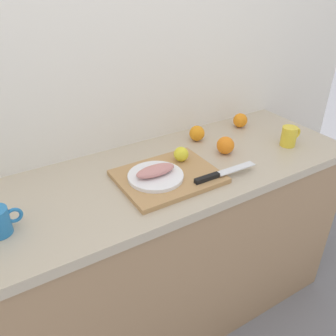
{
  "coord_description": "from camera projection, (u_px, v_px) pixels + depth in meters",
  "views": [
    {
      "loc": [
        -0.51,
        -1.07,
        1.65
      ],
      "look_at": [
        0.11,
        -0.06,
        0.95
      ],
      "focal_mm": 37.28,
      "sensor_mm": 36.0,
      "label": 1
    }
  ],
  "objects": [
    {
      "name": "white_plate",
      "position": [
        156.0,
        176.0,
        1.37
      ],
      "size": [
        0.22,
        0.22,
        0.01
      ],
      "primitive_type": "cylinder",
      "color": "white",
      "rests_on": "cutting_board"
    },
    {
      "name": "ground_plane",
      "position": [
        145.0,
        322.0,
        1.86
      ],
      "size": [
        12.0,
        12.0,
        0.0
      ],
      "primitive_type": "plane",
      "color": "slate"
    },
    {
      "name": "kitchen_counter",
      "position": [
        141.0,
        261.0,
        1.63
      ],
      "size": [
        2.0,
        0.6,
        0.9
      ],
      "color": "#9E7A56",
      "rests_on": "ground_plane"
    },
    {
      "name": "lemon_0",
      "position": [
        181.0,
        154.0,
        1.48
      ],
      "size": [
        0.06,
        0.06,
        0.06
      ],
      "primitive_type": "sphere",
      "color": "yellow",
      "rests_on": "cutting_board"
    },
    {
      "name": "orange_2",
      "position": [
        240.0,
        120.0,
        1.83
      ],
      "size": [
        0.07,
        0.07,
        0.07
      ],
      "primitive_type": "sphere",
      "color": "orange",
      "rests_on": "kitchen_counter"
    },
    {
      "name": "orange_3",
      "position": [
        197.0,
        133.0,
        1.69
      ],
      "size": [
        0.07,
        0.07,
        0.07
      ],
      "primitive_type": "sphere",
      "color": "orange",
      "rests_on": "kitchen_counter"
    },
    {
      "name": "fish_fillet",
      "position": [
        156.0,
        171.0,
        1.36
      ],
      "size": [
        0.17,
        0.07,
        0.04
      ],
      "primitive_type": "ellipsoid",
      "color": "tan",
      "rests_on": "white_plate"
    },
    {
      "name": "chef_knife",
      "position": [
        218.0,
        174.0,
        1.38
      ],
      "size": [
        0.29,
        0.04,
        0.02
      ],
      "rotation": [
        0.0,
        0.0,
        -0.02
      ],
      "color": "silver",
      "rests_on": "cutting_board"
    },
    {
      "name": "cutting_board",
      "position": [
        168.0,
        177.0,
        1.4
      ],
      "size": [
        0.4,
        0.32,
        0.02
      ],
      "primitive_type": "cube",
      "color": "tan",
      "rests_on": "kitchen_counter"
    },
    {
      "name": "coffee_mug_0",
      "position": [
        289.0,
        136.0,
        1.64
      ],
      "size": [
        0.11,
        0.07,
        0.09
      ],
      "color": "yellow",
      "rests_on": "kitchen_counter"
    },
    {
      "name": "back_wall",
      "position": [
        98.0,
        74.0,
        1.46
      ],
      "size": [
        3.2,
        0.05,
        2.5
      ],
      "primitive_type": "cube",
      "color": "white",
      "rests_on": "ground_plane"
    },
    {
      "name": "orange_0",
      "position": [
        225.0,
        145.0,
        1.57
      ],
      "size": [
        0.08,
        0.08,
        0.08
      ],
      "primitive_type": "sphere",
      "color": "orange",
      "rests_on": "kitchen_counter"
    }
  ]
}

